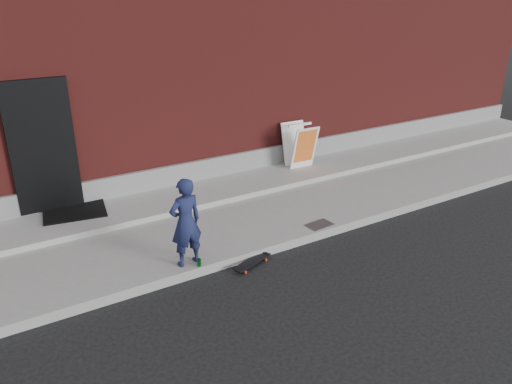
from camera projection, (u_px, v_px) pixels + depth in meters
ground at (268, 256)px, 7.76m from camera, size 80.00×80.00×0.00m
sidewalk at (223, 216)px, 8.91m from camera, size 20.00×3.00×0.15m
apron at (201, 193)px, 9.57m from camera, size 20.00×1.20×0.10m
building at (117, 46)px, 12.32m from camera, size 20.00×8.10×5.00m
child at (186, 222)px, 7.00m from camera, size 0.51×0.36×1.32m
skateboard at (252, 262)px, 7.46m from camera, size 0.70×0.38×0.08m
pizza_sign at (300, 145)px, 10.68m from camera, size 0.59×0.69×0.94m
soda_can at (199, 263)px, 7.16m from camera, size 0.06×0.06×0.11m
doormat at (75, 211)px, 8.66m from camera, size 1.15×0.99×0.03m
utility_plate at (320, 225)px, 8.41m from camera, size 0.46×0.32×0.01m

